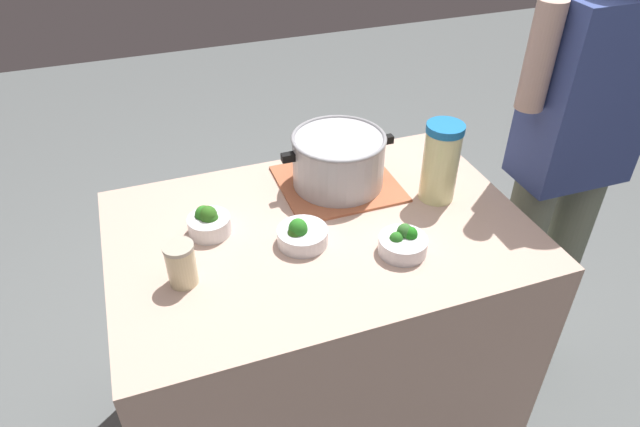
# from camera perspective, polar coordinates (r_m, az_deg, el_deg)

# --- Properties ---
(ground_plane) EXTENTS (8.00, 8.00, 0.00)m
(ground_plane) POSITION_cam_1_polar(r_m,az_deg,el_deg) (2.27, 0.00, -19.76)
(ground_plane) COLOR slate
(counter_slab) EXTENTS (1.17, 0.79, 0.90)m
(counter_slab) POSITION_cam_1_polar(r_m,az_deg,el_deg) (1.91, 0.00, -12.20)
(counter_slab) COLOR #CCA995
(counter_slab) RESTS_ON ground_plane
(dish_cloth) EXTENTS (0.35, 0.33, 0.01)m
(dish_cloth) POSITION_cam_1_polar(r_m,az_deg,el_deg) (1.77, 1.80, 3.05)
(dish_cloth) COLOR #B86543
(dish_cloth) RESTS_ON counter_slab
(cooking_pot) EXTENTS (0.36, 0.29, 0.16)m
(cooking_pot) POSITION_cam_1_polar(r_m,az_deg,el_deg) (1.73, 1.86, 5.50)
(cooking_pot) COLOR #B7B7BC
(cooking_pot) RESTS_ON dish_cloth
(lemonade_pitcher) EXTENTS (0.11, 0.11, 0.24)m
(lemonade_pitcher) POSITION_cam_1_polar(r_m,az_deg,el_deg) (1.69, 12.06, 5.09)
(lemonade_pitcher) COLOR beige
(lemonade_pitcher) RESTS_ON counter_slab
(mason_jar) EXTENTS (0.08, 0.08, 0.12)m
(mason_jar) POSITION_cam_1_polar(r_m,az_deg,el_deg) (1.43, -13.81, -4.95)
(mason_jar) COLOR beige
(mason_jar) RESTS_ON counter_slab
(broccoli_bowl_front) EXTENTS (0.14, 0.14, 0.08)m
(broccoli_bowl_front) POSITION_cam_1_polar(r_m,az_deg,el_deg) (1.53, -1.89, -2.17)
(broccoli_bowl_front) COLOR silver
(broccoli_bowl_front) RESTS_ON counter_slab
(broccoli_bowl_center) EXTENTS (0.12, 0.12, 0.09)m
(broccoli_bowl_center) POSITION_cam_1_polar(r_m,az_deg,el_deg) (1.59, -11.14, -0.85)
(broccoli_bowl_center) COLOR silver
(broccoli_bowl_center) RESTS_ON counter_slab
(broccoli_bowl_back) EXTENTS (0.13, 0.13, 0.08)m
(broccoli_bowl_back) POSITION_cam_1_polar(r_m,az_deg,el_deg) (1.52, 8.35, -2.94)
(broccoli_bowl_back) COLOR silver
(broccoli_bowl_back) RESTS_ON counter_slab
(person_cook) EXTENTS (0.50, 0.20, 1.67)m
(person_cook) POSITION_cam_1_polar(r_m,az_deg,el_deg) (1.98, 23.49, 4.28)
(person_cook) COLOR gray
(person_cook) RESTS_ON ground_plane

